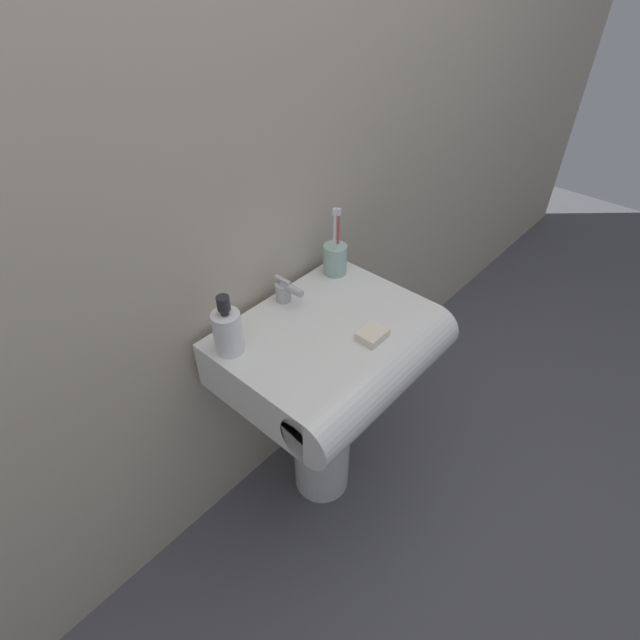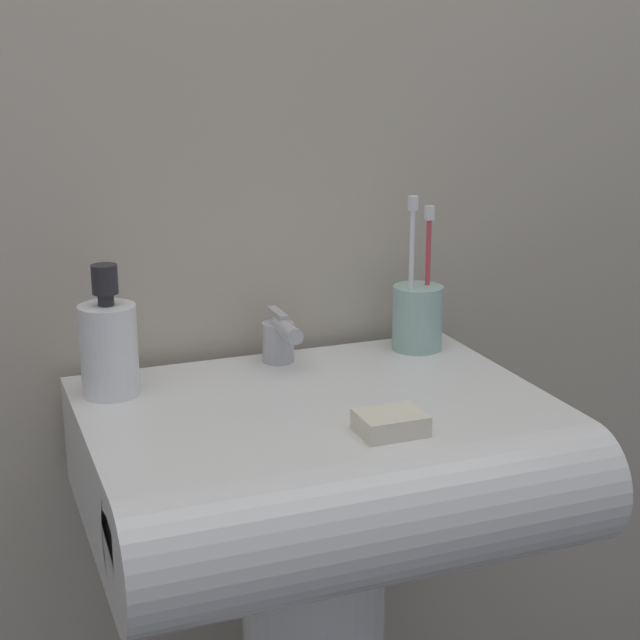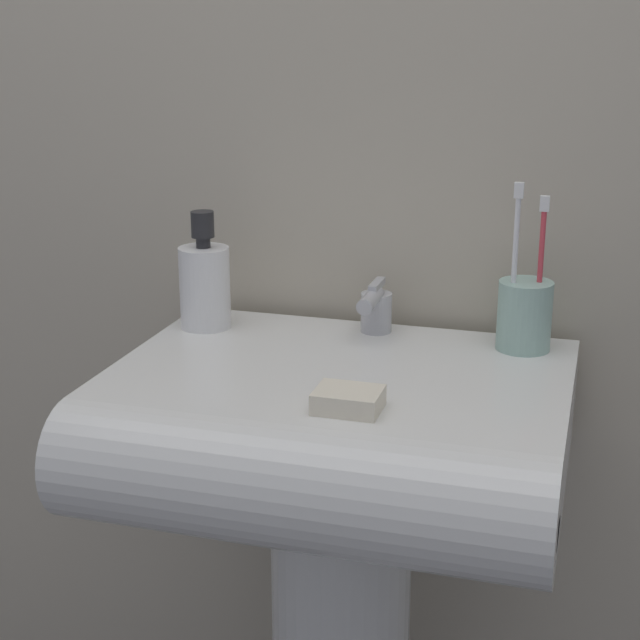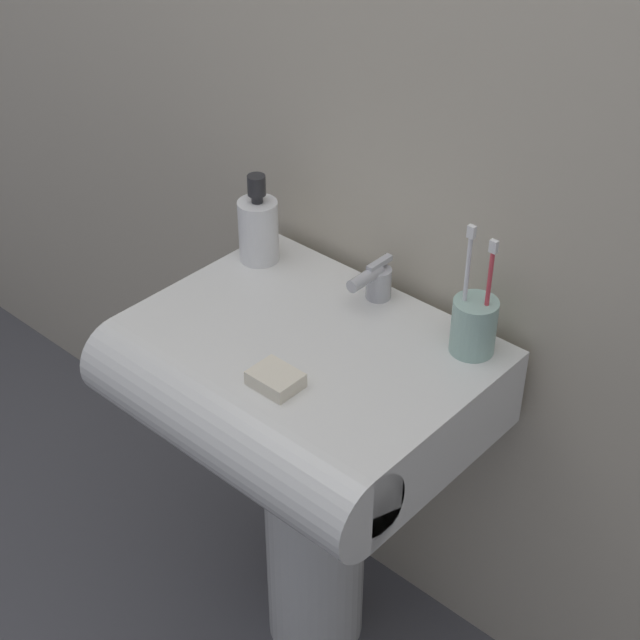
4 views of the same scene
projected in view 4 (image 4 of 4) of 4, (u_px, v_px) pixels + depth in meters
ground_plane at (316, 623)px, 2.00m from camera, size 6.00×6.00×0.00m
wall_back at (421, 12)px, 1.45m from camera, size 5.00×0.05×2.40m
sink_pedestal at (315, 523)px, 1.83m from camera, size 0.19×0.19×0.59m
sink_basin at (293, 385)px, 1.59m from camera, size 0.57×0.46×0.14m
faucet at (376, 281)px, 1.64m from camera, size 0.04×0.10×0.07m
toothbrush_cup at (474, 324)px, 1.52m from camera, size 0.07×0.07×0.22m
soap_bottle at (258, 228)px, 1.73m from camera, size 0.07×0.07×0.17m
bar_soap at (276, 379)px, 1.47m from camera, size 0.07×0.06×0.02m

